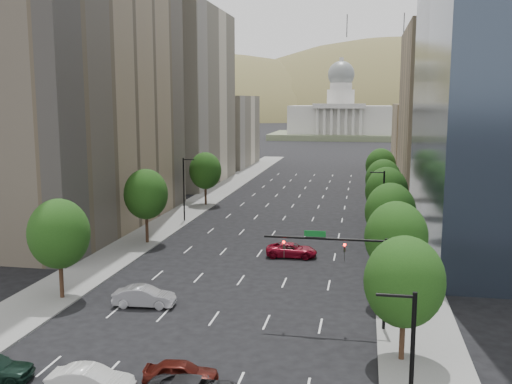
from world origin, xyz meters
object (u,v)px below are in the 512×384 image
Objects in this scene: car_white at (90,381)px; capitol at (340,119)px; car_silver at (144,296)px; car_maroon at (181,373)px; traffic_signal at (352,261)px; car_red_far at (292,250)px.

capitol is at bearing -4.10° from car_white.
car_silver is (-6.36, -218.11, -7.73)m from capitol.
car_maroon is at bearing -154.75° from car_silver.
capitol reaches higher than car_maroon.
car_maroon is at bearing -70.11° from car_white.
car_silver is (-2.37, 14.47, 0.02)m from car_white.
car_red_far is (-6.82, 19.17, -4.40)m from traffic_signal.
car_white reaches higher than car_red_far.
capitol reaches higher than car_red_far.
capitol is 13.31× the size of car_maroon.
car_white is 32.95m from car_red_far.
car_silver reaches higher than car_white.
traffic_signal is 0.15× the size of capitol.
traffic_signal is 2.02× the size of car_maroon.
car_silver reaches higher than car_red_far.
car_red_far is (7.70, 32.04, -0.05)m from car_white.
capitol is 12.00× the size of car_white.
traffic_signal is 1.78× the size of car_silver.
traffic_signal is 1.82× the size of car_white.
car_white reaches higher than car_maroon.
capitol is 200.72m from car_red_far.
car_silver is at bearing 23.17° from car_maroon.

